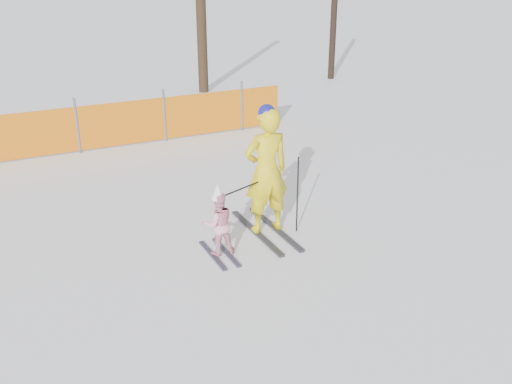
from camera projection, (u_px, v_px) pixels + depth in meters
ground at (271, 269)px, 8.08m from camera, size 120.00×120.00×0.00m
adult at (266, 171)px, 8.77m from camera, size 0.74×1.73×2.09m
child at (219, 223)px, 8.27m from camera, size 0.50×0.95×1.14m
ski_poles at (277, 192)px, 8.76m from camera, size 1.32×0.31×1.26m
tree_trunks at (244, 4)px, 17.99m from camera, size 5.11×0.31×5.55m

